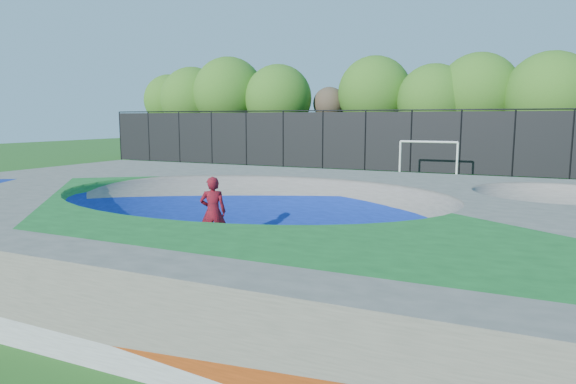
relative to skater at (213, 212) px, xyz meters
name	(u,v)px	position (x,y,z in m)	size (l,w,h in m)	color
ground	(251,247)	(0.93, 0.42, -0.96)	(120.00, 120.00, 0.00)	#1E5417
skate_deck	(251,220)	(0.93, 0.42, -0.21)	(22.00, 14.00, 1.50)	gray
skater	(213,212)	(0.00, 0.00, 0.00)	(0.70, 0.46, 1.92)	red
skateboard	(214,246)	(0.00, 0.00, -0.94)	(0.78, 0.22, 0.05)	black
soccer_goal	(428,153)	(2.51, 18.58, 0.57)	(3.34, 0.12, 2.21)	white
fence	(411,140)	(0.93, 21.42, 1.13)	(48.09, 0.09, 4.04)	black
treeline	(426,96)	(0.85, 26.45, 4.08)	(51.46, 7.65, 8.51)	#453522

